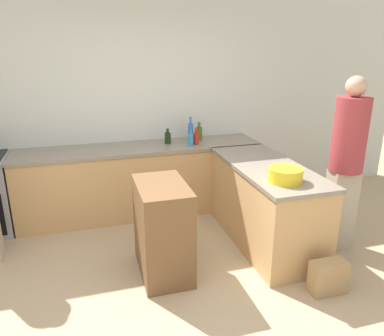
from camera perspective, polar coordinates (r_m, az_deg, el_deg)
ground_plane at (r=3.35m, az=-1.77°, el=-20.38°), size 14.00×14.00×0.00m
wall_back at (r=4.93m, az=-8.79°, el=9.49°), size 8.00×0.06×2.70m
counter_back at (r=4.82m, az=-7.71°, el=-1.79°), size 3.02×0.66×0.89m
counter_peninsula at (r=4.15m, az=11.02°, el=-5.37°), size 0.69×1.66×0.89m
island_table at (r=3.55m, az=-4.47°, el=-9.32°), size 0.45×0.73×0.90m
mixing_bowl at (r=3.54m, az=14.05°, el=-1.01°), size 0.31×0.31×0.13m
water_bottle_blue at (r=4.90m, az=-0.21°, el=5.62°), size 0.07×0.07×0.31m
hot_sauce_bottle at (r=4.72m, az=0.63°, el=4.60°), size 0.07×0.07×0.21m
dish_soap_bottle at (r=4.67m, az=-0.18°, el=4.44°), size 0.07×0.07×0.20m
olive_oil_bottle at (r=4.94m, az=1.08°, el=5.37°), size 0.08×0.08×0.24m
wine_bottle_dark at (r=4.77m, az=-3.72°, el=4.64°), size 0.08×0.08×0.19m
person_at_peninsula at (r=4.07m, az=22.47°, el=1.23°), size 0.33×0.33×1.81m
paper_bag at (r=3.62m, az=20.03°, el=-15.37°), size 0.32×0.16×0.30m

